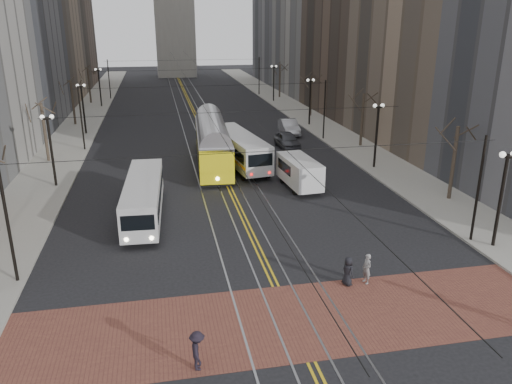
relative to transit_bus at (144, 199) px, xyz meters
name	(u,v)px	position (x,y,z in m)	size (l,w,h in m)	color
ground	(271,277)	(6.58, -9.90, -1.34)	(260.00, 260.00, 0.00)	black
sidewalk_left	(82,123)	(-8.42, 35.10, -1.26)	(5.00, 140.00, 0.15)	gray
sidewalk_right	(303,115)	(21.58, 35.10, -1.26)	(5.00, 140.00, 0.15)	gray
crosswalk_band	(291,320)	(6.58, -13.90, -1.33)	(25.00, 6.00, 0.01)	brown
streetcar_rails	(197,119)	(6.58, 35.10, -1.33)	(4.80, 130.00, 0.02)	gray
centre_lines	(197,119)	(6.58, 35.10, -1.33)	(0.42, 130.00, 0.01)	gold
lamp_posts	(210,121)	(6.58, 18.85, 1.46)	(27.60, 57.20, 5.60)	black
street_trees	(204,111)	(6.58, 25.35, 1.46)	(31.68, 53.28, 5.60)	#382D23
trolley_wires	(204,103)	(6.58, 24.93, 2.44)	(25.96, 120.00, 6.60)	black
transit_bus	(144,199)	(0.00, 0.00, 0.00)	(2.23, 10.71, 2.68)	#BCBCBC
streetcar	(212,146)	(6.08, 12.34, 0.41)	(2.75, 14.83, 3.50)	yellow
rear_bus	(240,150)	(8.47, 11.44, 0.14)	(2.46, 11.30, 2.95)	#BEBEBE
cargo_van	(299,174)	(12.05, 4.04, -0.13)	(2.10, 5.46, 2.41)	silver
sedan_grey	(287,140)	(14.47, 17.09, -0.50)	(1.98, 4.93, 1.68)	#45474E
sedan_silver	(289,127)	(16.39, 23.56, -0.48)	(1.83, 5.23, 1.72)	#A6A7AD
pedestrian_a	(348,271)	(10.19, -11.40, -0.56)	(0.75, 0.49, 1.53)	black
pedestrian_b	(367,269)	(11.20, -11.40, -0.53)	(0.58, 0.38, 1.59)	gray
pedestrian_d	(197,351)	(2.17, -16.40, -0.51)	(1.05, 0.61, 1.63)	black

